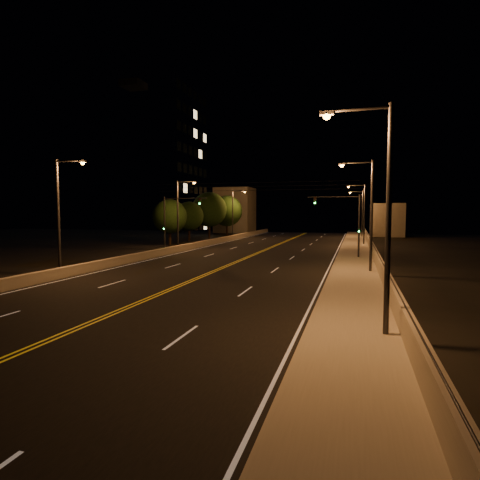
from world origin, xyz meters
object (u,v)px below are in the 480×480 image
(streetlight_6, at_px, (234,211))
(building_tower, at_px, (135,163))
(traffic_signal_right, at_px, (349,219))
(traffic_signal_left, at_px, (172,218))
(streetlight_5, at_px, (180,210))
(streetlight_4, at_px, (62,209))
(tree_0, at_px, (170,216))
(streetlight_2, at_px, (362,210))
(streetlight_3, at_px, (361,211))
(tree_3, at_px, (227,211))
(tree_1, at_px, (189,216))
(streetlight_1, at_px, (368,209))
(tree_2, at_px, (209,209))
(streetlight_0, at_px, (380,205))

(streetlight_6, bearing_deg, building_tower, 176.31)
(traffic_signal_right, height_order, traffic_signal_left, same)
(streetlight_5, relative_size, traffic_signal_right, 1.33)
(streetlight_4, relative_size, tree_0, 1.31)
(streetlight_5, distance_m, tree_0, 7.36)
(streetlight_2, distance_m, streetlight_3, 17.63)
(tree_3, bearing_deg, traffic_signal_left, -83.38)
(streetlight_4, height_order, tree_1, streetlight_4)
(streetlight_3, height_order, tree_1, streetlight_3)
(streetlight_6, bearing_deg, tree_1, -124.71)
(traffic_signal_left, distance_m, building_tower, 36.87)
(streetlight_4, height_order, traffic_signal_left, streetlight_4)
(traffic_signal_left, distance_m, tree_1, 20.38)
(streetlight_4, relative_size, tree_1, 1.33)
(streetlight_2, height_order, tree_0, streetlight_2)
(traffic_signal_right, relative_size, tree_0, 0.99)
(streetlight_4, relative_size, streetlight_5, 1.00)
(tree_1, bearing_deg, traffic_signal_left, -71.76)
(streetlight_5, bearing_deg, streetlight_6, 90.00)
(streetlight_3, relative_size, traffic_signal_left, 1.33)
(streetlight_6, bearing_deg, tree_3, 126.63)
(tree_1, height_order, tree_3, tree_3)
(streetlight_2, height_order, streetlight_4, same)
(streetlight_4, height_order, tree_3, streetlight_4)
(streetlight_3, xyz_separation_m, streetlight_6, (-21.41, -7.81, 0.00))
(streetlight_1, distance_m, tree_2, 41.95)
(streetlight_1, height_order, tree_3, streetlight_1)
(streetlight_6, height_order, traffic_signal_right, streetlight_6)
(streetlight_3, bearing_deg, streetlight_2, -90.00)
(building_tower, bearing_deg, tree_2, -13.73)
(traffic_signal_right, relative_size, traffic_signal_left, 1.00)
(streetlight_2, bearing_deg, streetlight_5, -148.98)
(streetlight_1, height_order, tree_0, streetlight_1)
(streetlight_5, xyz_separation_m, streetlight_6, (0.00, 22.70, 0.00))
(streetlight_5, relative_size, streetlight_6, 1.00)
(traffic_signal_right, bearing_deg, tree_0, 157.04)
(traffic_signal_right, bearing_deg, streetlight_0, -86.68)
(streetlight_3, xyz_separation_m, building_tower, (-41.69, -6.50, 9.12))
(streetlight_2, relative_size, building_tower, 0.29)
(streetlight_3, relative_size, streetlight_4, 1.00)
(streetlight_4, distance_m, tree_3, 46.44)
(traffic_signal_right, bearing_deg, streetlight_5, 167.80)
(streetlight_1, height_order, streetlight_4, same)
(tree_0, relative_size, tree_2, 0.80)
(streetlight_2, bearing_deg, streetlight_4, -122.75)
(tree_1, relative_size, tree_2, 0.78)
(streetlight_4, xyz_separation_m, building_tower, (-20.29, 44.41, 9.12))
(streetlight_5, bearing_deg, streetlight_1, -32.63)
(streetlight_1, xyz_separation_m, tree_1, (-26.71, 28.75, -0.93))
(streetlight_4, relative_size, traffic_signal_left, 1.33)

